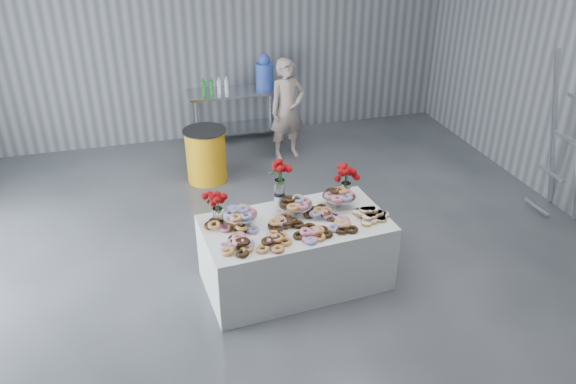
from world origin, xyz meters
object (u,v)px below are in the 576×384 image
object	(u,v)px
water_jug	(264,73)
person	(287,109)
prep_table	(235,107)
trash_barrel	(206,155)
display_table	(296,253)
stepladder	(566,138)

from	to	relation	value
water_jug	person	xyz separation A→B (m)	(0.16, -0.78, -0.37)
prep_table	water_jug	bearing A→B (deg)	-0.00
water_jug	trash_barrel	size ratio (longest dim) A/B	0.71
display_table	trash_barrel	bearing A→B (deg)	101.75
display_table	trash_barrel	size ratio (longest dim) A/B	2.43
display_table	water_jug	xyz separation A→B (m)	(0.62, 3.91, 0.77)
water_jug	trash_barrel	xyz separation A→B (m)	(-1.18, -1.24, -0.76)
trash_barrel	stepladder	world-z (taller)	stepladder
water_jug	stepladder	distance (m)	4.54
display_table	stepladder	xyz separation A→B (m)	(3.60, 0.48, 0.70)
stepladder	water_jug	bearing A→B (deg)	130.94
trash_barrel	water_jug	bearing A→B (deg)	46.54
prep_table	person	xyz separation A→B (m)	(0.66, -0.78, 0.17)
water_jug	trash_barrel	distance (m)	1.87
prep_table	person	world-z (taller)	person
trash_barrel	display_table	bearing A→B (deg)	-78.25
person	stepladder	world-z (taller)	stepladder
water_jug	person	world-z (taller)	person
trash_barrel	stepladder	size ratio (longest dim) A/B	0.36
prep_table	water_jug	distance (m)	0.73
person	trash_barrel	bearing A→B (deg)	-172.84
person	stepladder	size ratio (longest dim) A/B	0.73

